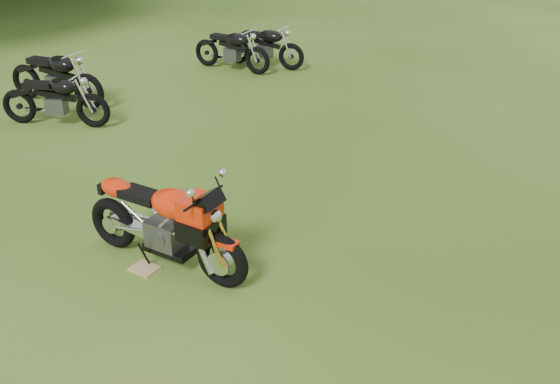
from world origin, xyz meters
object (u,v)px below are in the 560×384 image
Objects in this scene: plywood_board at (145,268)px; vintage_moto_b at (54,98)px; vintage_moto_d at (231,48)px; vintage_moto_a at (55,75)px; sport_motorcycle at (163,216)px; vintage_moto_c at (264,45)px.

plywood_board is 4.54m from vintage_moto_b.
vintage_moto_b is at bearing -99.86° from vintage_moto_d.
sport_motorcycle is at bearing -38.12° from vintage_moto_a.
plywood_board is (-0.13, -0.19, -0.55)m from sport_motorcycle.
sport_motorcycle is 1.09× the size of vintage_moto_b.
sport_motorcycle is 4.55m from vintage_moto_b.
sport_motorcycle is 0.59m from plywood_board.
vintage_moto_c reaches higher than vintage_moto_d.
vintage_moto_d is at bearing 59.41° from vintage_moto_b.
vintage_moto_c is (0.80, 4.49, -0.00)m from vintage_moto_b.
vintage_moto_a is at bearing 149.40° from plywood_board.
vintage_moto_d is (-0.40, -0.56, -0.00)m from vintage_moto_c.
vintage_moto_d is at bearing -134.27° from vintage_moto_c.
vintage_moto_a is 4.13m from vintage_moto_c.
sport_motorcycle reaches higher than vintage_moto_b.
vintage_moto_b is 3.96m from vintage_moto_d.
vintage_moto_b is at bearing 151.57° from sport_motorcycle.
sport_motorcycle is at bearing -50.24° from vintage_moto_b.
vintage_moto_c is (-3.31, 6.45, -0.11)m from sport_motorcycle.
vintage_moto_a reaches higher than plywood_board.
sport_motorcycle is at bearing -71.71° from vintage_moto_c.
sport_motorcycle is 1.10× the size of vintage_moto_d.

